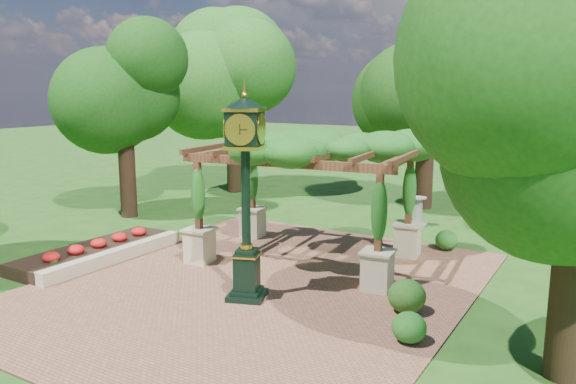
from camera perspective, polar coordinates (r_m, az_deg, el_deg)
The scene contains 13 objects.
ground at distance 13.76m, azimuth -5.47°, elevation -10.69°, with size 120.00×120.00×0.00m, color #1E4714.
brick_plaza at distance 14.51m, azimuth -3.09°, elevation -9.42°, with size 10.00×12.00×0.04m, color brown.
border_wall at distance 17.02m, azimuth -17.09°, elevation -6.24°, with size 0.35×5.00×0.40m, color #C6B793.
flower_bed at distance 17.69m, azimuth -19.05°, elevation -5.79°, with size 1.50×5.00×0.36m, color red.
pedestal_clock at distance 12.89m, azimuth -4.34°, elevation 1.25°, with size 1.22×1.22×4.84m.
pergola at distance 15.93m, azimuth 1.84°, elevation 3.92°, with size 6.43×4.41×3.83m.
sundial at distance 21.00m, azimuth 13.06°, elevation -2.14°, with size 0.67×0.67×1.09m.
shrub_front at distance 11.54m, azimuth 12.21°, elevation -13.29°, with size 0.68×0.68×0.61m, color #1F5F1B.
shrub_mid at distance 12.92m, azimuth 11.98°, elevation -10.31°, with size 0.84×0.84×0.76m, color #255117.
shrub_back at distance 18.05m, azimuth 15.81°, elevation -4.73°, with size 0.69×0.69×0.62m, color #23611C.
tree_west_near at distance 22.46m, azimuth -16.46°, elevation 10.90°, with size 3.85×3.85×7.73m.
tree_west_far at distance 27.18m, azimuth -5.63°, elevation 12.19°, with size 4.82×4.82×8.46m.
tree_north at distance 23.90m, azimuth 14.05°, elevation 10.95°, with size 4.04×4.04×7.74m.
Camera 1 is at (7.68, -10.29, 4.94)m, focal length 35.00 mm.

